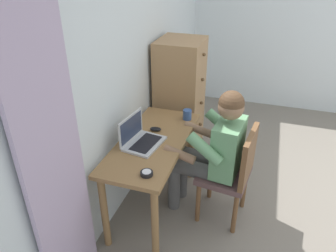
% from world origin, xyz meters
% --- Properties ---
extents(wall_back, '(4.80, 0.05, 2.50)m').
position_xyz_m(wall_back, '(0.00, 2.20, 1.25)').
color(wall_back, silver).
rests_on(wall_back, ground_plane).
extents(curtain_panel, '(0.50, 0.03, 2.27)m').
position_xyz_m(curtain_panel, '(-1.37, 2.13, 1.13)').
color(curtain_panel, '#B29EBC').
rests_on(curtain_panel, ground_plane).
extents(desk, '(1.18, 0.53, 0.72)m').
position_xyz_m(desk, '(-0.48, 1.87, 0.60)').
color(desk, olive).
rests_on(desk, ground_plane).
extents(dresser, '(0.52, 0.49, 1.32)m').
position_xyz_m(dresser, '(0.49, 1.91, 0.66)').
color(dresser, '#9E754C').
rests_on(dresser, ground_plane).
extents(chair, '(0.46, 0.45, 0.88)m').
position_xyz_m(chair, '(-0.39, 1.19, 0.49)').
color(chair, brown).
rests_on(chair, ground_plane).
extents(person_seated, '(0.57, 0.61, 1.20)m').
position_xyz_m(person_seated, '(-0.37, 1.38, 0.68)').
color(person_seated, '#4C4C4C').
rests_on(person_seated, ground_plane).
extents(laptop, '(0.37, 0.29, 0.24)m').
position_xyz_m(laptop, '(-0.55, 1.95, 0.77)').
color(laptop, '#B7BABF').
rests_on(laptop, desk).
extents(computer_mouse, '(0.07, 0.11, 0.03)m').
position_xyz_m(computer_mouse, '(-0.32, 1.90, 0.73)').
color(computer_mouse, black).
rests_on(computer_mouse, desk).
extents(desk_clock, '(0.09, 0.09, 0.03)m').
position_xyz_m(desk_clock, '(-0.93, 1.74, 0.73)').
color(desk_clock, black).
rests_on(desk_clock, desk).
extents(coffee_mug, '(0.12, 0.08, 0.09)m').
position_xyz_m(coffee_mug, '(-0.02, 1.69, 0.76)').
color(coffee_mug, '#33518C').
rests_on(coffee_mug, desk).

